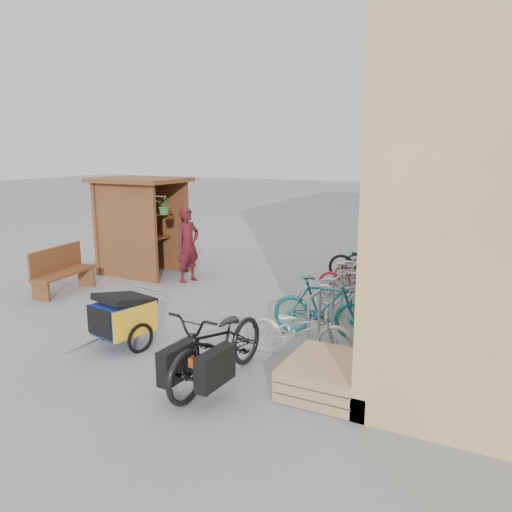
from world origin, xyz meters
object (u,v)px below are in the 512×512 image
at_px(kiosk, 138,212).
at_px(person_kiosk, 188,245).
at_px(pallet_stack, 326,376).
at_px(bike_1, 323,307).
at_px(bench, 61,270).
at_px(bike_6, 368,263).
at_px(bike_4, 356,279).
at_px(bike_3, 352,287).
at_px(bike_5, 375,269).
at_px(cargo_bike, 218,345).
at_px(bike_0, 300,329).
at_px(bike_2, 335,295).
at_px(bike_7, 375,262).
at_px(shopping_carts, 426,243).
at_px(child_trailer, 123,316).

xyz_separation_m(kiosk, person_kiosk, (1.53, -0.10, -0.67)).
distance_m(pallet_stack, bike_1, 1.96).
bearing_deg(person_kiosk, bench, 151.77).
bearing_deg(bike_6, bike_4, -176.68).
distance_m(bike_1, bike_3, 1.58).
height_order(bike_1, bike_5, bike_5).
distance_m(cargo_bike, bike_6, 5.97).
bearing_deg(bike_0, bench, 71.61).
distance_m(bike_2, bike_7, 2.81).
xyz_separation_m(person_kiosk, bike_2, (3.89, -0.82, -0.48)).
relative_size(bike_6, bike_7, 1.18).
xyz_separation_m(cargo_bike, bike_3, (0.72, 3.84, -0.08)).
bearing_deg(kiosk, bike_7, 19.06).
relative_size(cargo_bike, bike_7, 1.34).
xyz_separation_m(cargo_bike, bike_6, (0.47, 5.95, -0.05)).
xyz_separation_m(bike_2, bike_5, (0.32, 1.78, 0.16)).
relative_size(shopping_carts, person_kiosk, 0.88).
xyz_separation_m(shopping_carts, bike_3, (-0.64, -4.81, -0.12)).
bearing_deg(shopping_carts, bike_3, -97.63).
bearing_deg(bike_2, bike_0, -176.69).
bearing_deg(cargo_bike, shopping_carts, 84.80).
distance_m(bike_4, bike_5, 0.66).
xyz_separation_m(kiosk, bike_5, (5.74, 0.87, -0.99)).
distance_m(pallet_stack, bike_0, 1.17).
height_order(pallet_stack, person_kiosk, person_kiosk).
relative_size(pallet_stack, person_kiosk, 0.68).
distance_m(kiosk, bike_4, 5.62).
height_order(cargo_bike, bike_6, cargo_bike).
distance_m(shopping_carts, bike_1, 6.43).
bearing_deg(kiosk, bench, -100.68).
height_order(bike_0, bike_2, bike_0).
bearing_deg(bike_6, bike_7, -18.82).
distance_m(bench, bike_1, 5.99).
height_order(person_kiosk, bike_5, person_kiosk).
bearing_deg(bike_4, bike_6, -0.49).
xyz_separation_m(kiosk, bike_7, (5.47, 1.89, -1.07)).
distance_m(bike_1, bike_2, 1.17).
distance_m(bike_3, bike_4, 0.78).
bearing_deg(bike_2, shopping_carts, -9.42).
relative_size(kiosk, person_kiosk, 1.41).
bearing_deg(bike_7, bike_2, -169.18).
distance_m(child_trailer, bike_0, 2.82).
xyz_separation_m(bike_2, bike_4, (0.08, 1.19, 0.03)).
distance_m(person_kiosk, bike_2, 4.00).
relative_size(bike_1, bike_3, 1.10).
distance_m(bike_4, bike_6, 1.35).
distance_m(bench, child_trailer, 3.71).
bearing_deg(cargo_bike, bench, 161.40).
bearing_deg(bike_3, shopping_carts, -4.26).
relative_size(bike_2, bike_3, 0.97).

